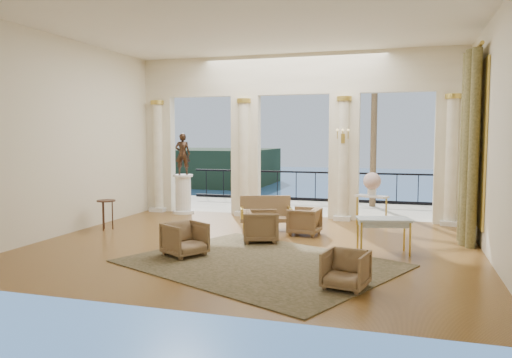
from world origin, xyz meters
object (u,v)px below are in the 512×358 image
(armchair_c, at_px, (304,220))
(side_table, at_px, (106,204))
(armchair_a, at_px, (185,238))
(armchair_b, at_px, (346,268))
(armchair_d, at_px, (261,225))
(pedestal, at_px, (183,195))
(game_table, at_px, (384,222))
(console_table, at_px, (372,201))
(statue, at_px, (183,154))
(settee, at_px, (266,213))

(armchair_c, height_order, side_table, side_table)
(armchair_a, height_order, side_table, side_table)
(side_table, bearing_deg, armchair_b, -26.78)
(armchair_d, bearing_deg, armchair_b, -161.21)
(armchair_b, bearing_deg, pedestal, 143.30)
(game_table, distance_m, pedestal, 6.78)
(armchair_d, xyz_separation_m, console_table, (2.13, 2.71, 0.26))
(statue, bearing_deg, armchair_d, 119.52)
(armchair_c, bearing_deg, settee, -102.01)
(armchair_c, relative_size, pedestal, 0.60)
(side_table, bearing_deg, armchair_c, 9.24)
(statue, distance_m, console_table, 5.55)
(game_table, height_order, side_table, side_table)
(armchair_b, distance_m, game_table, 2.56)
(armchair_c, height_order, game_table, armchair_c)
(statue, relative_size, side_table, 1.66)
(game_table, xyz_separation_m, pedestal, (-5.84, 3.45, -0.07))
(armchair_b, bearing_deg, armchair_d, 138.11)
(armchair_c, distance_m, statue, 4.75)
(game_table, relative_size, pedestal, 0.96)
(armchair_a, xyz_separation_m, armchair_b, (3.15, -1.18, -0.04))
(settee, relative_size, side_table, 1.85)
(game_table, height_order, statue, statue)
(armchair_b, height_order, console_table, console_table)
(armchair_b, height_order, armchair_d, armchair_d)
(game_table, bearing_deg, console_table, 84.22)
(armchair_c, xyz_separation_m, settee, (-1.01, 0.32, 0.06))
(pedestal, bearing_deg, armchair_d, -43.72)
(side_table, bearing_deg, console_table, 21.82)
(pedestal, height_order, side_table, pedestal)
(settee, xyz_separation_m, side_table, (-3.70, -1.08, 0.21))
(armchair_a, height_order, armchair_b, armchair_a)
(armchair_b, bearing_deg, console_table, 100.93)
(armchair_b, distance_m, armchair_d, 3.52)
(armchair_a, distance_m, armchair_c, 3.19)
(armchair_c, distance_m, console_table, 2.20)
(armchair_a, xyz_separation_m, settee, (0.75, 2.98, 0.05))
(armchair_a, height_order, armchair_d, armchair_d)
(armchair_b, distance_m, console_table, 5.53)
(armchair_a, height_order, settee, settee)
(armchair_d, height_order, side_table, armchair_d)
(armchair_a, bearing_deg, side_table, 88.46)
(armchair_c, xyz_separation_m, pedestal, (-4.02, 2.11, 0.20))
(armchair_b, height_order, settee, settee)
(pedestal, relative_size, console_table, 1.32)
(armchair_d, height_order, pedestal, pedestal)
(armchair_a, xyz_separation_m, console_table, (3.16, 4.34, 0.28))
(armchair_a, distance_m, side_table, 3.52)
(game_table, relative_size, console_table, 1.27)
(pedestal, distance_m, side_table, 2.96)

